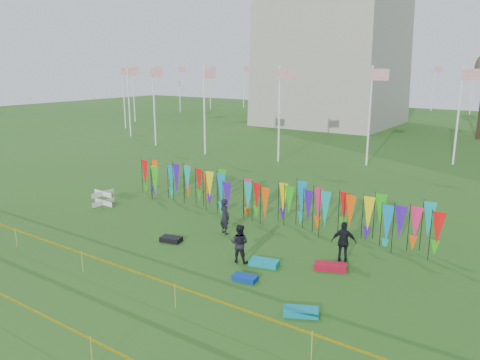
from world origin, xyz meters
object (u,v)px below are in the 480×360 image
Objects in this scene: person_left at (225,216)px; person_mid at (239,243)px; person_right at (344,242)px; kite_bag_blue at (245,278)px; kite_bag_red at (330,266)px; kite_bag_teal at (301,312)px; box_kite at (103,198)px; kite_bag_black at (171,239)px; kite_bag_turquoise at (264,263)px.

person_left is 3.48m from person_mid.
person_right is 1.86× the size of kite_bag_blue.
kite_bag_red is (-0.12, -1.01, -0.76)m from person_right.
kite_bag_red is at bearing 99.83° from kite_bag_teal.
person_left reaches higher than kite_bag_blue.
box_kite is at bearing 163.70° from kite_bag_teal.
person_mid reaches higher than kite_bag_blue.
kite_bag_black is at bearing -169.27° from kite_bag_red.
kite_bag_red is (2.40, 1.21, -0.00)m from kite_bag_turquoise.
person_left is at bearing -19.39° from person_right.
person_left is 6.09m from kite_bag_red.
kite_bag_turquoise is 1.59m from kite_bag_blue.
kite_bag_teal is at bearing -40.88° from kite_bag_turquoise.
person_right reaches higher than kite_bag_turquoise.
kite_bag_teal is (2.96, -1.07, 0.01)m from kite_bag_blue.
box_kite reaches higher than kite_bag_blue.
person_left is at bearing 149.47° from kite_bag_turquoise.
kite_bag_red reaches higher than kite_bag_blue.
box_kite is 15.97m from kite_bag_teal.
kite_bag_red is (2.29, 2.80, 0.02)m from kite_bag_blue.
kite_bag_red is at bearing 26.78° from kite_bag_turquoise.
person_right is 1.38× the size of kite_bag_red.
kite_bag_red reaches higher than kite_bag_teal.
kite_bag_teal is (6.64, -4.76, -0.78)m from person_left.
kite_bag_blue is 0.74× the size of kite_bag_red.
box_kite is 0.94× the size of kite_bag_blue.
kite_bag_turquoise is at bearing 139.12° from kite_bag_teal.
person_right is at bearing 17.77° from kite_bag_black.
kite_bag_teal is at bearing 76.06° from person_right.
kite_bag_teal is (0.67, -3.87, -0.01)m from kite_bag_red.
box_kite is 0.92× the size of kite_bag_black.
kite_bag_blue is at bearing -129.24° from kite_bag_red.
person_right is at bearing 57.74° from kite_bag_blue.
kite_bag_turquoise is 2.69m from kite_bag_red.
kite_bag_blue is at bearing 37.32° from person_right.
kite_bag_black is at bearing -2.65° from person_right.
kite_bag_teal is at bearing 166.17° from person_left.
person_mid is at bearing 14.66° from person_right.
person_mid is 4.03m from kite_bag_black.
box_kite reaches higher than kite_bag_red.
person_right reaches higher than person_mid.
person_mid is (2.53, -2.39, -0.06)m from person_left.
kite_bag_black is (-7.41, -1.40, -0.00)m from kite_bag_red.
kite_bag_blue is (0.11, -1.59, -0.02)m from kite_bag_turquoise.
box_kite reaches higher than kite_bag_black.
kite_bag_turquoise is at bearing 2.22° from kite_bag_black.
person_right reaches higher than kite_bag_red.
kite_bag_blue is (12.37, -3.41, -0.35)m from box_kite.
box_kite is at bearing 23.68° from person_left.
kite_bag_red is at bearing -166.73° from person_left.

